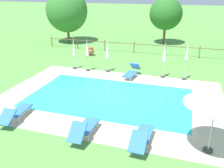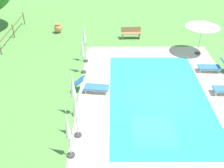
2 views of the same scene
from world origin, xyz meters
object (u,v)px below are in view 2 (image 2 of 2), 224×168
(patio_umbrella_closed_row_east, at_px, (73,89))
(sun_lounger_north_far, at_px, (91,86))
(patio_umbrella_closed_row_centre, at_px, (85,38))
(wooden_bench_lawn_side, at_px, (131,33))
(patio_umbrella_closed_row_west, at_px, (82,49))
(patio_umbrella_closed_row_mid_east, at_px, (75,108))
(patio_umbrella_open_by_bench, at_px, (203,24))
(patio_umbrella_closed_row_mid_west, at_px, (68,129))
(terracotta_urn_by_tree, at_px, (58,28))
(sun_lounger_north_mid, at_px, (214,66))

(patio_umbrella_closed_row_east, bearing_deg, sun_lounger_north_far, -18.87)
(patio_umbrella_closed_row_centre, relative_size, wooden_bench_lawn_side, 1.63)
(patio_umbrella_closed_row_west, distance_m, patio_umbrella_closed_row_mid_east, 5.36)
(patio_umbrella_open_by_bench, height_order, patio_umbrella_closed_row_mid_west, patio_umbrella_open_by_bench)
(patio_umbrella_open_by_bench, distance_m, terracotta_urn_by_tree, 10.89)
(patio_umbrella_open_by_bench, xyz_separation_m, terracotta_urn_by_tree, (3.67, 10.11, -1.71))
(sun_lounger_north_far, height_order, terracotta_urn_by_tree, sun_lounger_north_far)
(patio_umbrella_closed_row_centre, bearing_deg, patio_umbrella_closed_row_west, 179.44)
(patio_umbrella_closed_row_mid_east, height_order, patio_umbrella_closed_row_east, patio_umbrella_closed_row_mid_east)
(sun_lounger_north_far, xyz_separation_m, patio_umbrella_open_by_bench, (4.53, -6.93, 1.74))
(terracotta_urn_by_tree, bearing_deg, patio_umbrella_open_by_bench, -109.98)
(patio_umbrella_closed_row_mid_east, bearing_deg, terracotta_urn_by_tree, 13.67)
(patio_umbrella_closed_row_west, distance_m, patio_umbrella_closed_row_centre, 1.40)
(sun_lounger_north_far, bearing_deg, patio_umbrella_closed_row_west, 16.70)
(patio_umbrella_closed_row_east, bearing_deg, wooden_bench_lawn_side, -19.38)
(patio_umbrella_closed_row_west, relative_size, patio_umbrella_closed_row_centre, 0.98)
(patio_umbrella_closed_row_east, bearing_deg, patio_umbrella_open_by_bench, -49.65)
(patio_umbrella_closed_row_centre, bearing_deg, patio_umbrella_closed_row_mid_east, -178.15)
(sun_lounger_north_far, relative_size, patio_umbrella_closed_row_mid_east, 0.87)
(patio_umbrella_closed_row_centre, distance_m, patio_umbrella_closed_row_east, 5.32)
(sun_lounger_north_mid, relative_size, patio_umbrella_closed_row_centre, 0.82)
(sun_lounger_north_mid, xyz_separation_m, patio_umbrella_closed_row_east, (-4.03, 7.88, 1.13))
(sun_lounger_north_mid, relative_size, patio_umbrella_open_by_bench, 0.85)
(sun_lounger_north_mid, bearing_deg, patio_umbrella_closed_row_centre, 80.62)
(sun_lounger_north_far, distance_m, terracotta_urn_by_tree, 8.80)
(patio_umbrella_closed_row_mid_west, height_order, wooden_bench_lawn_side, patio_umbrella_closed_row_mid_west)
(sun_lounger_north_far, bearing_deg, terracotta_urn_by_tree, 21.18)
(patio_umbrella_closed_row_east, distance_m, terracotta_urn_by_tree, 10.48)
(sun_lounger_north_mid, bearing_deg, patio_umbrella_closed_row_west, 90.75)
(patio_umbrella_closed_row_mid_west, height_order, terracotta_urn_by_tree, patio_umbrella_closed_row_mid_west)
(patio_umbrella_closed_row_centre, distance_m, patio_umbrella_closed_row_mid_east, 6.75)
(sun_lounger_north_far, xyz_separation_m, patio_umbrella_closed_row_centre, (3.42, 0.59, 1.23))
(sun_lounger_north_mid, bearing_deg, patio_umbrella_open_by_bench, 7.28)
(patio_umbrella_closed_row_west, relative_size, patio_umbrella_closed_row_mid_west, 1.04)
(sun_lounger_north_mid, xyz_separation_m, sun_lounger_north_far, (-2.12, 7.23, 0.01))
(patio_umbrella_open_by_bench, distance_m, patio_umbrella_closed_row_mid_west, 11.70)
(patio_umbrella_open_by_bench, bearing_deg, terracotta_urn_by_tree, 70.02)
(patio_umbrella_closed_row_mid_east, distance_m, wooden_bench_lawn_side, 10.92)
(patio_umbrella_closed_row_west, relative_size, patio_umbrella_closed_row_mid_east, 1.04)
(patio_umbrella_closed_row_mid_west, bearing_deg, patio_umbrella_open_by_bench, -39.70)
(sun_lounger_north_mid, distance_m, wooden_bench_lawn_side, 6.88)
(sun_lounger_north_mid, xyz_separation_m, patio_umbrella_closed_row_west, (-0.10, 7.84, 1.20))
(sun_lounger_north_mid, bearing_deg, terracotta_urn_by_tree, 59.70)
(patio_umbrella_open_by_bench, relative_size, patio_umbrella_closed_row_mid_east, 1.02)
(patio_umbrella_closed_row_east, bearing_deg, terracotta_urn_by_tree, 14.05)
(sun_lounger_north_far, distance_m, patio_umbrella_closed_row_east, 2.30)
(sun_lounger_north_far, bearing_deg, patio_umbrella_closed_row_mid_west, 173.17)
(patio_umbrella_closed_row_west, bearing_deg, patio_umbrella_closed_row_mid_east, -177.52)
(patio_umbrella_open_by_bench, distance_m, patio_umbrella_closed_row_centre, 7.62)
(patio_umbrella_closed_row_west, relative_size, wooden_bench_lawn_side, 1.59)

